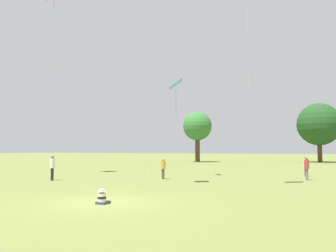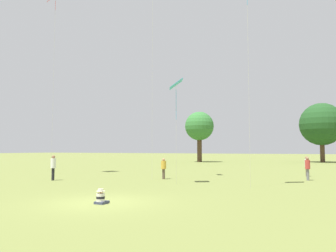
{
  "view_description": "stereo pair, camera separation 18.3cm",
  "coord_description": "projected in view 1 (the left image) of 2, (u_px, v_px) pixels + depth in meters",
  "views": [
    {
      "loc": [
        7.96,
        -11.49,
        2.2
      ],
      "look_at": [
        0.06,
        6.62,
        3.6
      ],
      "focal_mm": 35.0,
      "sensor_mm": 36.0,
      "label": 1
    },
    {
      "loc": [
        8.13,
        -11.42,
        2.2
      ],
      "look_at": [
        0.06,
        6.62,
        3.6
      ],
      "focal_mm": 35.0,
      "sensor_mm": 36.0,
      "label": 2
    }
  ],
  "objects": [
    {
      "name": "distant_tree_1",
      "position": [
        197.0,
        127.0,
        56.56
      ],
      "size": [
        4.96,
        4.96,
        8.68
      ],
      "color": "#473323",
      "rests_on": "ground"
    },
    {
      "name": "ground_plane",
      "position": [
        103.0,
        202.0,
        13.52
      ],
      "size": [
        300.0,
        300.0,
        0.0
      ],
      "primitive_type": "plane",
      "color": "olive"
    },
    {
      "name": "person_standing_2",
      "position": [
        305.0,
        164.0,
        26.59
      ],
      "size": [
        0.41,
        0.41,
        1.61
      ],
      "rotation": [
        0.0,
        0.0,
        5.54
      ],
      "color": "brown",
      "rests_on": "ground"
    },
    {
      "name": "distant_tree_0",
      "position": [
        319.0,
        124.0,
        55.07
      ],
      "size": [
        7.12,
        7.12,
        9.95
      ],
      "color": "#473323",
      "rests_on": "ground"
    },
    {
      "name": "person_standing_3",
      "position": [
        163.0,
        167.0,
        24.17
      ],
      "size": [
        0.48,
        0.48,
        1.53
      ],
      "rotation": [
        0.0,
        0.0,
        1.21
      ],
      "color": "brown",
      "rests_on": "ground"
    },
    {
      "name": "person_standing_1",
      "position": [
        52.0,
        165.0,
        23.07
      ],
      "size": [
        0.39,
        0.39,
        1.77
      ],
      "rotation": [
        0.0,
        0.0,
        4.61
      ],
      "color": "black",
      "rests_on": "ground"
    },
    {
      "name": "kite_4",
      "position": [
        176.0,
        87.0,
        21.21
      ],
      "size": [
        1.2,
        1.29,
        6.73
      ],
      "rotation": [
        0.0,
        0.0,
        4.36
      ],
      "color": "#339EDB",
      "rests_on": "ground"
    },
    {
      "name": "seated_toddler",
      "position": [
        102.0,
        198.0,
        13.15
      ],
      "size": [
        0.42,
        0.53,
        0.61
      ],
      "rotation": [
        0.0,
        0.0,
        0.01
      ],
      "color": "#383D56",
      "rests_on": "ground"
    },
    {
      "name": "person_standing_0",
      "position": [
        307.0,
        166.0,
        23.2
      ],
      "size": [
        0.37,
        0.37,
        1.64
      ],
      "rotation": [
        0.0,
        0.0,
        1.68
      ],
      "color": "slate",
      "rests_on": "ground"
    }
  ]
}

